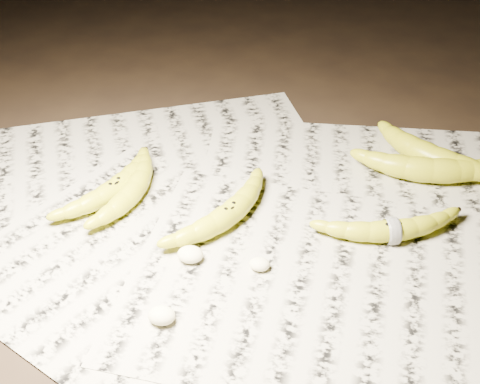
# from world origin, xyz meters

# --- Properties ---
(ground) EXTENTS (3.00, 3.00, 0.00)m
(ground) POSITION_xyz_m (0.00, 0.00, 0.00)
(ground) COLOR black
(ground) RESTS_ON ground
(newspaper_patch) EXTENTS (0.90, 0.70, 0.01)m
(newspaper_patch) POSITION_xyz_m (0.02, 0.01, 0.00)
(newspaper_patch) COLOR #AAA591
(newspaper_patch) RESTS_ON ground
(banana_left_a) EXTENTS (0.13, 0.19, 0.03)m
(banana_left_a) POSITION_xyz_m (-0.20, 0.04, 0.02)
(banana_left_a) COLOR gold
(banana_left_a) RESTS_ON newspaper_patch
(banana_left_b) EXTENTS (0.08, 0.18, 0.03)m
(banana_left_b) POSITION_xyz_m (-0.17, 0.04, 0.03)
(banana_left_b) COLOR gold
(banana_left_b) RESTS_ON newspaper_patch
(banana_center) EXTENTS (0.15, 0.20, 0.04)m
(banana_center) POSITION_xyz_m (-0.02, -0.00, 0.03)
(banana_center) COLOR gold
(banana_center) RESTS_ON newspaper_patch
(banana_taped) EXTENTS (0.20, 0.10, 0.03)m
(banana_taped) POSITION_xyz_m (0.22, -0.00, 0.02)
(banana_taped) COLOR gold
(banana_taped) RESTS_ON newspaper_patch
(banana_upper_a) EXTENTS (0.21, 0.07, 0.04)m
(banana_upper_a) POSITION_xyz_m (0.28, 0.15, 0.03)
(banana_upper_a) COLOR gold
(banana_upper_a) RESTS_ON newspaper_patch
(banana_upper_b) EXTENTS (0.21, 0.17, 0.04)m
(banana_upper_b) POSITION_xyz_m (0.29, 0.18, 0.03)
(banana_upper_b) COLOR gold
(banana_upper_b) RESTS_ON newspaper_patch
(measuring_tape) EXTENTS (0.02, 0.04, 0.04)m
(measuring_tape) POSITION_xyz_m (0.22, -0.00, 0.02)
(measuring_tape) COLOR white
(measuring_tape) RESTS_ON newspaper_patch
(flesh_chunk_a) EXTENTS (0.04, 0.03, 0.02)m
(flesh_chunk_a) POSITION_xyz_m (-0.06, -0.09, 0.02)
(flesh_chunk_a) COLOR #F2EDBB
(flesh_chunk_a) RESTS_ON newspaper_patch
(flesh_chunk_b) EXTENTS (0.03, 0.03, 0.02)m
(flesh_chunk_b) POSITION_xyz_m (-0.07, -0.20, 0.02)
(flesh_chunk_b) COLOR #F2EDBB
(flesh_chunk_b) RESTS_ON newspaper_patch
(flesh_chunk_c) EXTENTS (0.03, 0.02, 0.02)m
(flesh_chunk_c) POSITION_xyz_m (0.04, -0.09, 0.02)
(flesh_chunk_c) COLOR #F2EDBB
(flesh_chunk_c) RESTS_ON newspaper_patch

